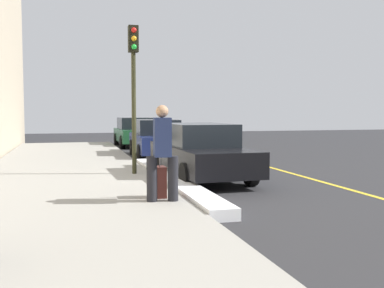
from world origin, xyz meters
The scene contains 10 objects.
ground_plane centered at (0.00, 0.00, 0.00)m, with size 56.00×56.00×0.00m, color #28282B.
sidewalk centered at (0.00, -3.30, 0.07)m, with size 28.00×4.60×0.15m, color gray.
lane_stripe_centre centered at (0.00, 3.20, 0.00)m, with size 28.00×0.14×0.01m, color gold.
snow_bank_curb centered at (0.42, -0.70, 0.11)m, with size 8.47×0.56×0.22m, color white.
parked_car_green centered at (-12.37, 0.17, 0.76)m, with size 4.31×1.93×1.51m.
parked_car_navy centered at (-6.41, 0.23, 0.76)m, with size 4.56×2.00×1.51m.
parked_car_black centered at (-0.23, 0.26, 0.76)m, with size 4.74×2.03×1.51m.
pedestrian_navy_coat centered at (3.33, -1.50, 1.12)m, with size 0.52×0.60×1.82m.
traffic_light_pole centered at (-0.62, -1.49, 2.87)m, with size 0.35×0.26×3.98m.
rolling_suitcase centered at (2.95, -1.48, 0.46)m, with size 0.34×0.22×0.98m.
Camera 1 is at (11.79, -3.19, 1.86)m, focal length 42.91 mm.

